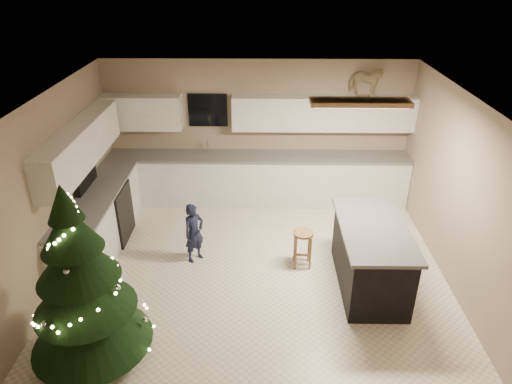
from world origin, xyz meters
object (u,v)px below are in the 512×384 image
island (370,256)px  bar_stool (303,240)px  christmas_tree (83,292)px  toddler (194,233)px  rocking_horse (366,81)px

island → bar_stool: 1.00m
christmas_tree → toddler: size_ratio=2.36×
island → toddler: 2.58m
bar_stool → toddler: toddler is taller
rocking_horse → christmas_tree: bearing=156.9°
bar_stool → toddler: size_ratio=0.62×
christmas_tree → rocking_horse: 5.55m
island → bar_stool: island is taller
island → toddler: size_ratio=1.79×
bar_stool → christmas_tree: bearing=-145.0°
bar_stool → christmas_tree: size_ratio=0.26×
bar_stool → toddler: bearing=175.5°
bar_stool → christmas_tree: christmas_tree is taller
christmas_tree → toddler: bearing=64.2°
christmas_tree → rocking_horse: bearing=46.8°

